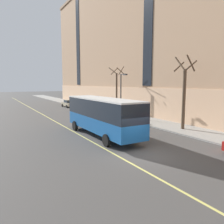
{
  "coord_description": "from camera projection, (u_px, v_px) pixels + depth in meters",
  "views": [
    {
      "loc": [
        -9.29,
        -11.75,
        5.01
      ],
      "look_at": [
        2.85,
        9.48,
        1.8
      ],
      "focal_mm": 35.0,
      "sensor_mm": 36.0,
      "label": 1
    }
  ],
  "objects": [
    {
      "name": "lane_centerline",
      "position": [
        103.0,
        148.0,
        17.09
      ],
      "size": [
        0.16,
        140.0,
        0.01
      ],
      "primitive_type": "cube",
      "color": "#E0D66B",
      "rests_on": "ground"
    },
    {
      "name": "parked_car_silver_3",
      "position": [
        83.0,
        107.0,
        39.56
      ],
      "size": [
        2.05,
        4.72,
        1.56
      ],
      "color": "#B7B7BC",
      "rests_on": "ground"
    },
    {
      "name": "fire_hydrant",
      "position": [
        98.0,
        109.0,
        38.02
      ],
      "size": [
        0.42,
        0.24,
        0.72
      ],
      "color": "red",
      "rests_on": "sidewalk"
    },
    {
      "name": "street_tree_far_uptown",
      "position": [
        117.0,
        89.0,
        35.04
      ],
      "size": [
        2.27,
        1.97,
        7.54
      ],
      "color": "brown",
      "rests_on": "sidewalk"
    },
    {
      "name": "sidewalk",
      "position": [
        196.0,
        132.0,
        22.37
      ],
      "size": [
        4.37,
        160.0,
        0.15
      ],
      "primitive_type": "cube",
      "color": "#9E9B93",
      "rests_on": "ground"
    },
    {
      "name": "parked_car_champagne_5",
      "position": [
        69.0,
        103.0,
        46.48
      ],
      "size": [
        2.11,
        4.67,
        1.56
      ],
      "color": "#BCAD89",
      "rests_on": "ground"
    },
    {
      "name": "street_lamp",
      "position": [
        122.0,
        90.0,
        31.18
      ],
      "size": [
        0.36,
        1.48,
        6.24
      ],
      "color": "#2D2D30",
      "rests_on": "sidewalk"
    },
    {
      "name": "parked_car_navy_2",
      "position": [
        124.0,
        117.0,
        27.94
      ],
      "size": [
        2.07,
        4.57,
        1.56
      ],
      "color": "navy",
      "rests_on": "ground"
    },
    {
      "name": "ground_plane",
      "position": [
        144.0,
        155.0,
        15.34
      ],
      "size": [
        260.0,
        260.0,
        0.0
      ],
      "primitive_type": "plane",
      "color": "#4C4947"
    },
    {
      "name": "street_tree_mid_block",
      "position": [
        184.0,
        93.0,
        23.1
      ],
      "size": [
        1.8,
        1.74,
        7.74
      ],
      "color": "brown",
      "rests_on": "sidewalk"
    },
    {
      "name": "city_bus",
      "position": [
        102.0,
        114.0,
        20.64
      ],
      "size": [
        2.96,
        10.93,
        3.64
      ],
      "color": "#19569E",
      "rests_on": "ground"
    }
  ]
}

